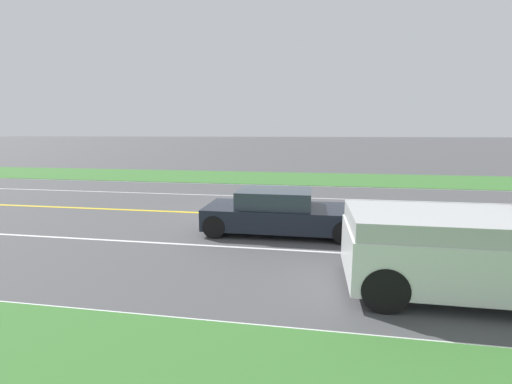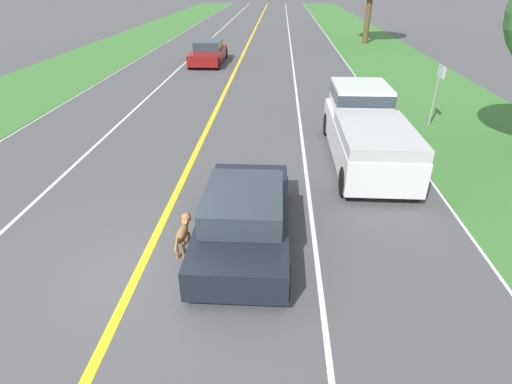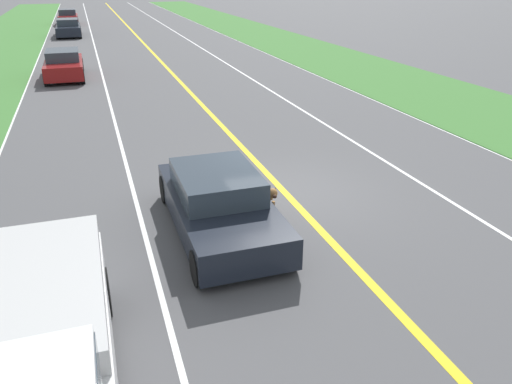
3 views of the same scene
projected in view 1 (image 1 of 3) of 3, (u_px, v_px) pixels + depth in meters
ground_plane at (250, 215)px, 12.20m from camera, size 400.00×400.00×0.00m
centre_divider_line at (250, 215)px, 12.20m from camera, size 0.18×160.00×0.01m
lane_edge_line_right at (172, 319)px, 5.40m from camera, size 0.14×160.00×0.01m
lane_edge_line_left at (273, 185)px, 19.00m from camera, size 0.14×160.00×0.01m
lane_dash_same_dir at (226, 247)px, 8.80m from camera, size 0.10×160.00×0.01m
lane_dash_oncoming at (264, 197)px, 15.60m from camera, size 0.10×160.00×0.01m
grass_verge_left at (278, 178)px, 21.92m from camera, size 6.00×160.00×0.03m
ego_car at (279, 212)px, 9.97m from camera, size 1.87×4.36×1.27m
dog at (270, 208)px, 11.26m from camera, size 0.24×1.10×0.73m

